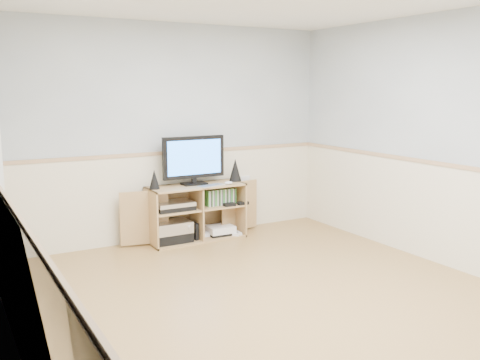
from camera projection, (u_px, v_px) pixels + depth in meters
name	position (u px, v px, depth m)	size (l,w,h in m)	color
room	(263.00, 156.00, 4.36)	(4.04, 4.54, 2.54)	tan
media_cabinet	(194.00, 211.00, 6.30)	(1.77, 0.43, 0.65)	tan
monitor	(194.00, 159.00, 6.19)	(0.76, 0.18, 0.57)	black
speaker_left	(154.00, 179.00, 5.96)	(0.12, 0.12, 0.22)	black
speaker_right	(235.00, 170.00, 6.46)	(0.15, 0.15, 0.27)	black
keyboard	(211.00, 186.00, 6.15)	(0.32, 0.13, 0.01)	silver
mouse	(229.00, 183.00, 6.26)	(0.10, 0.06, 0.04)	white
av_components	(172.00, 225.00, 6.13)	(0.52, 0.32, 0.47)	black
game_consoles	(219.00, 230.00, 6.43)	(0.45, 0.30, 0.11)	white
game_cases	(220.00, 197.00, 6.36)	(0.38, 0.14, 0.19)	#3F8C3F
wall_outlet	(245.00, 181.00, 6.79)	(0.12, 0.03, 0.12)	white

